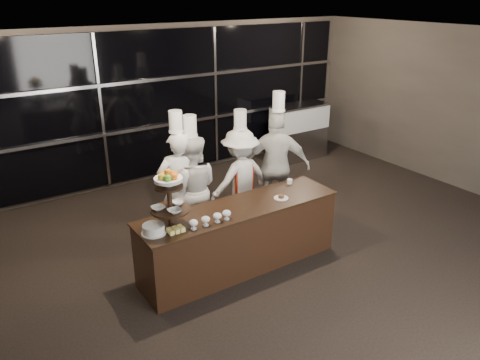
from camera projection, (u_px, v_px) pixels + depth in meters
room at (346, 188)px, 5.29m from camera, size 10.00×10.00×10.00m
window_wall at (162, 104)px, 9.10m from camera, size 8.60×0.10×2.80m
buffet_counter at (240, 237)px, 6.36m from camera, size 2.84×0.74×0.92m
display_stand at (169, 194)px, 5.52m from camera, size 0.48×0.48×0.74m
compotes at (211, 218)px, 5.69m from camera, size 0.58×0.11×0.12m
layer_cake at (154, 229)px, 5.49m from camera, size 0.30×0.30×0.11m
pastry_squares at (176, 230)px, 5.53m from camera, size 0.20×0.13×0.05m
small_plate at (281, 197)px, 6.42m from camera, size 0.20×0.20×0.05m
chef_cup at (290, 181)px, 6.90m from camera, size 0.08×0.08×0.07m
display_case at (299, 129)px, 10.44m from camera, size 1.30×0.57×1.24m
chef_a at (179, 187)px, 6.87m from camera, size 0.71×0.54×2.03m
chef_b at (193, 188)px, 6.96m from camera, size 0.99×0.91×1.95m
chef_c at (240, 178)px, 7.38m from camera, size 1.07×0.65×1.92m
chef_d at (277, 165)px, 7.58m from camera, size 1.13×1.01×2.14m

